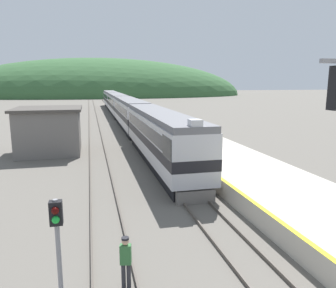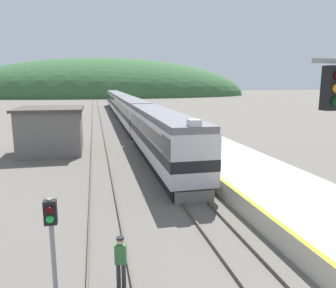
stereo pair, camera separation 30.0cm
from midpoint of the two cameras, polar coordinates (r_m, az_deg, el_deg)
name	(u,v)px [view 2 (the right image)]	position (r m, az deg, el deg)	size (l,w,h in m)	color
track_main	(118,112)	(75.06, -8.58, 5.61)	(1.52, 180.00, 0.16)	#4C443D
track_siding	(96,112)	(74.87, -12.37, 5.47)	(1.52, 180.00, 0.16)	#4C443D
platform	(155,119)	(55.85, -2.14, 4.43)	(6.02, 140.00, 1.03)	#BCB5A5
distant_hills	(105,96)	(163.63, -10.90, 8.22)	(141.09, 63.49, 35.79)	#335B33
station_shed	(51,130)	(32.79, -19.41, 2.31)	(6.02, 6.18, 4.30)	slate
express_train_lead_car	(161,136)	(26.57, -0.88, 1.47)	(2.86, 19.34, 4.65)	black
carriage_second	(132,113)	(46.86, -6.09, 5.41)	(2.85, 19.80, 4.29)	black
carriage_third	(120,104)	(67.38, -8.15, 6.97)	(2.85, 19.80, 4.29)	black
carriage_fourth	(114,99)	(87.98, -9.26, 7.79)	(2.85, 19.80, 4.29)	black
signal_post_siding	(51,230)	(10.30, -18.83, -13.95)	(0.36, 0.42, 3.35)	gray
track_worker	(121,259)	(11.27, -7.45, -19.23)	(0.40, 0.30, 1.77)	#2D2D33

